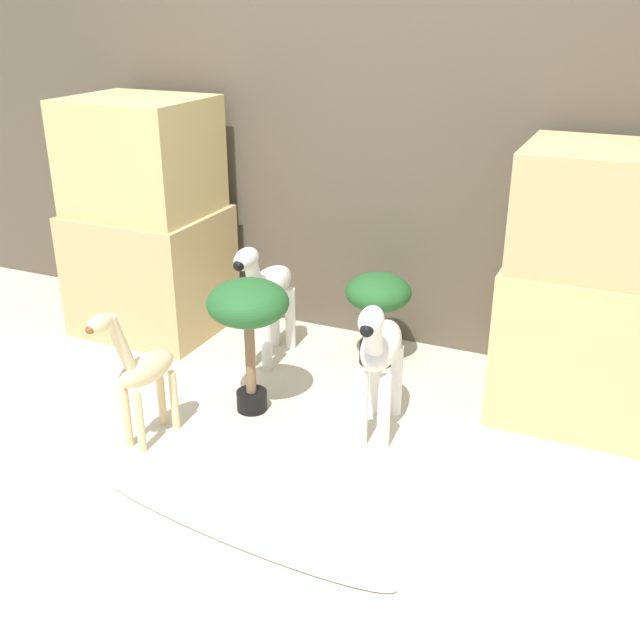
% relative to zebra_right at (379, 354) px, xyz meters
% --- Properties ---
extents(ground_plane, '(14.00, 14.00, 0.00)m').
position_rel_zebra_right_xyz_m(ground_plane, '(-0.39, -0.54, -0.38)').
color(ground_plane, beige).
extents(wall_back, '(6.40, 0.08, 2.20)m').
position_rel_zebra_right_xyz_m(wall_back, '(-0.39, 1.00, 0.72)').
color(wall_back, brown).
rests_on(wall_back, ground_plane).
extents(rock_pillar_left, '(0.75, 0.64, 1.26)m').
position_rel_zebra_right_xyz_m(rock_pillar_left, '(-1.54, 0.56, 0.23)').
color(rock_pillar_left, tan).
rests_on(rock_pillar_left, ground_plane).
extents(rock_pillar_right, '(0.75, 0.64, 1.19)m').
position_rel_zebra_right_xyz_m(rock_pillar_right, '(0.77, 0.56, 0.20)').
color(rock_pillar_right, '#D1B775').
rests_on(rock_pillar_right, ground_plane).
extents(zebra_right, '(0.21, 0.54, 0.66)m').
position_rel_zebra_right_xyz_m(zebra_right, '(0.00, 0.00, 0.00)').
color(zebra_right, white).
rests_on(zebra_right, ground_plane).
extents(zebra_left, '(0.17, 0.53, 0.66)m').
position_rel_zebra_right_xyz_m(zebra_left, '(-0.76, 0.44, 0.00)').
color(zebra_left, white).
rests_on(zebra_left, ground_plane).
extents(giraffe_figurine, '(0.16, 0.43, 0.65)m').
position_rel_zebra_right_xyz_m(giraffe_figurine, '(-0.87, -0.45, -0.05)').
color(giraffe_figurine, beige).
rests_on(giraffe_figurine, ground_plane).
extents(potted_palm_front, '(0.36, 0.36, 0.62)m').
position_rel_zebra_right_xyz_m(potted_palm_front, '(-0.59, -0.04, 0.11)').
color(potted_palm_front, black).
rests_on(potted_palm_front, ground_plane).
extents(potted_palm_back, '(0.33, 0.33, 0.48)m').
position_rel_zebra_right_xyz_m(potted_palm_back, '(-0.24, 0.64, -0.04)').
color(potted_palm_back, black).
rests_on(potted_palm_back, ground_plane).
extents(surfboard, '(1.30, 0.32, 0.07)m').
position_rel_zebra_right_xyz_m(surfboard, '(-0.26, -0.80, -0.37)').
color(surfboard, silver).
rests_on(surfboard, ground_plane).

